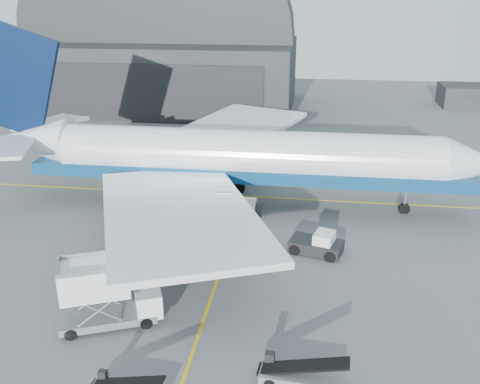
# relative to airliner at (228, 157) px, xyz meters

# --- Properties ---
(ground) EXTENTS (200.00, 200.00, 0.00)m
(ground) POSITION_rel_airliner_xyz_m (1.60, -17.63, -5.23)
(ground) COLOR #565659
(ground) RESTS_ON ground
(taxi_lines) EXTENTS (80.00, 42.12, 0.02)m
(taxi_lines) POSITION_rel_airliner_xyz_m (1.60, -4.96, -5.22)
(taxi_lines) COLOR gold
(taxi_lines) RESTS_ON ground
(hangar) EXTENTS (50.00, 28.30, 28.00)m
(hangar) POSITION_rel_airliner_xyz_m (-20.40, 47.32, 4.31)
(hangar) COLOR black
(hangar) RESTS_ON ground
(distant_bldg_a) EXTENTS (14.00, 8.00, 4.00)m
(distant_bldg_a) POSITION_rel_airliner_xyz_m (39.60, 54.37, -5.23)
(distant_bldg_a) COLOR black
(distant_bldg_a) RESTS_ON ground
(airliner) EXTENTS (53.29, 51.68, 18.70)m
(airliner) POSITION_rel_airliner_xyz_m (0.00, 0.00, 0.00)
(airliner) COLOR white
(airliner) RESTS_ON ground
(catering_truck) EXTENTS (7.27, 4.93, 4.69)m
(catering_truck) POSITION_rel_airliner_xyz_m (-4.81, -22.39, -2.86)
(catering_truck) COLOR slate
(catering_truck) RESTS_ON ground
(pushback_tug) EXTENTS (4.95, 3.64, 2.06)m
(pushback_tug) POSITION_rel_airliner_xyz_m (9.42, -9.88, -4.46)
(pushback_tug) COLOR black
(pushback_tug) RESTS_ON ground
(belt_loader_b) EXTENTS (5.33, 2.19, 2.01)m
(belt_loader_b) POSITION_rel_airliner_xyz_m (8.50, -26.50, -4.61)
(belt_loader_b) COLOR slate
(belt_loader_b) RESTS_ON ground
(traffic_cone) EXTENTS (0.37, 0.37, 0.54)m
(traffic_cone) POSITION_rel_airliner_xyz_m (-3.35, -18.87, -4.98)
(traffic_cone) COLOR #E24B07
(traffic_cone) RESTS_ON ground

